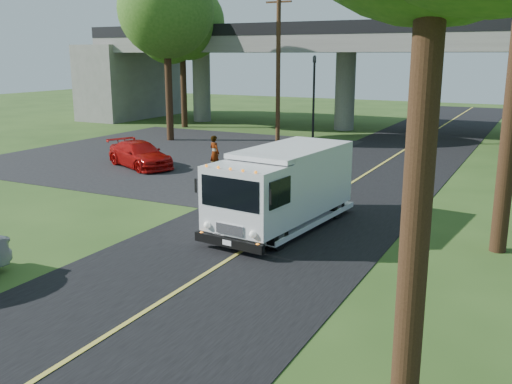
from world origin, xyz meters
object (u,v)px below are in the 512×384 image
Objects in this scene: utility_pole at (278,66)px; tree_left_far at (183,23)px; tree_left_lot at (167,9)px; pedestrian at (215,153)px; red_sedan at (140,155)px; step_van at (283,186)px; traffic_signal at (314,89)px.

tree_left_far is at bearing 157.57° from utility_pole.
tree_left_lot is 12.08m from pedestrian.
tree_left_far is 16.76m from red_sedan.
tree_left_lot is at bearing -63.43° from tree_left_far.
tree_left_far reaches higher than step_van.
tree_left_lot is 1.72× the size of step_van.
tree_left_lot is 6.72m from tree_left_far.
step_van is at bearing -64.35° from utility_pole.
traffic_signal reaches higher than pedestrian.
tree_left_lot is 1.06× the size of tree_left_far.
tree_left_far reaches higher than pedestrian.
utility_pole is at bearing 18.97° from tree_left_lot.
tree_left_far is (-9.29, 3.84, 2.86)m from utility_pole.
traffic_signal is 18.87m from step_van.
tree_left_far reaches higher than red_sedan.
pedestrian is (-0.62, -10.81, -2.40)m from traffic_signal.
utility_pole is at bearing -63.30° from pedestrian.
step_van reaches higher than red_sedan.
red_sedan is at bearing -64.57° from tree_left_lot.
tree_left_lot is (-7.79, -4.16, 4.70)m from traffic_signal.
red_sedan is (-2.61, -9.92, -3.98)m from utility_pole.
tree_left_far is 17.54m from pedestrian.
pedestrian reaches higher than red_sedan.
step_van is (16.87, -19.60, -6.11)m from tree_left_far.
red_sedan is at bearing -109.00° from traffic_signal.
step_van is at bearing -95.81° from red_sedan.
step_van is (6.07, -17.77, -1.85)m from traffic_signal.
utility_pole is 11.01m from red_sedan.
pedestrian is at bearing -51.16° from tree_left_far.
pedestrian is at bearing -42.78° from tree_left_lot.
traffic_signal is 11.75m from tree_left_far.
red_sedan is at bearing -104.71° from utility_pole.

